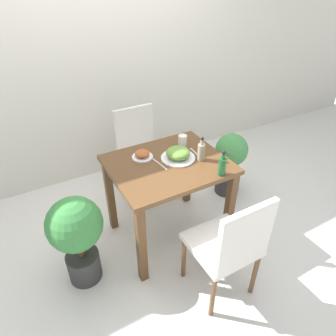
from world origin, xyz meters
TOP-DOWN VIEW (x-y plane):
  - ground_plane at (0.00, 0.00)m, footprint 16.00×16.00m
  - wall_back at (0.00, 1.26)m, footprint 8.00×0.05m
  - dining_table at (0.00, 0.00)m, footprint 0.88×0.73m
  - chair_near at (0.06, -0.71)m, footprint 0.42×0.42m
  - chair_far at (0.08, 0.71)m, footprint 0.42×0.42m
  - food_plate at (0.10, 0.01)m, footprint 0.27×0.27m
  - side_plate at (-0.14, 0.16)m, footprint 0.16×0.16m
  - drink_cup at (0.24, 0.18)m, footprint 0.07×0.07m
  - sauce_bottle at (0.26, -0.32)m, footprint 0.05×0.05m
  - condiment_bottle at (0.24, -0.09)m, footprint 0.05×0.05m
  - fork_utensil at (-0.07, 0.01)m, footprint 0.03×0.19m
  - spoon_utensil at (0.26, 0.01)m, footprint 0.02×0.17m
  - potted_plant_left at (-0.77, -0.09)m, footprint 0.39×0.39m
  - potted_plant_right at (0.84, 0.23)m, footprint 0.32×0.32m

SIDE VIEW (x-z plane):
  - ground_plane at x=0.00m, z-range 0.00..0.00m
  - potted_plant_right at x=0.84m, z-range 0.05..0.72m
  - potted_plant_left at x=-0.77m, z-range 0.09..0.83m
  - chair_near at x=0.06m, z-range 0.06..0.94m
  - chair_far at x=0.08m, z-range 0.06..0.94m
  - dining_table at x=0.00m, z-range 0.24..0.99m
  - fork_utensil at x=-0.07m, z-range 0.75..0.76m
  - spoon_utensil at x=0.26m, z-range 0.75..0.76m
  - side_plate at x=-0.14m, z-range 0.75..0.81m
  - food_plate at x=0.10m, z-range 0.75..0.84m
  - drink_cup at x=0.24m, z-range 0.75..0.84m
  - sauce_bottle at x=0.26m, z-range 0.73..0.93m
  - condiment_bottle at x=0.24m, z-range 0.73..0.93m
  - wall_back at x=0.00m, z-range 0.00..2.60m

